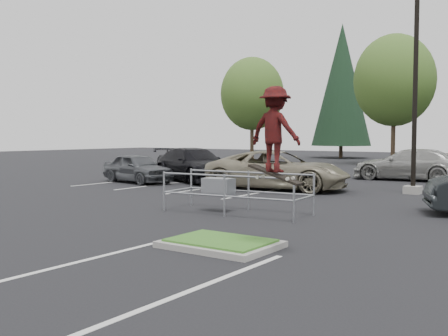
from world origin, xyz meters
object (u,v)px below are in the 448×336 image
Objects in this scene: decid_a at (252,96)px; car_l_grey at (137,168)px; car_l_tan at (277,170)px; light_pole at (416,74)px; skateboarder at (275,130)px; conif_a at (342,85)px; cart_corral at (223,187)px; decid_b at (394,83)px; car_far_silver at (409,165)px; car_l_black at (193,165)px.

car_l_grey is (6.51, -20.68, -4.89)m from decid_a.
car_l_tan reaches higher than car_l_grey.
car_l_grey is (-7.00, -0.96, -0.12)m from car_l_tan.
skateboarder is at bearing -86.64° from light_pole.
light_pole is 12.88m from car_l_grey.
light_pole reaches higher than car_l_tan.
car_l_tan is (13.51, -19.72, -4.78)m from decid_a.
conif_a is at bearing 117.38° from light_pole.
light_pole is 9.47m from cart_corral.
cart_corral is at bearing -82.98° from decid_b.
light_pole reaches higher than car_far_silver.
car_far_silver is at bearing -38.37° from car_l_grey.
car_l_grey reaches higher than cart_corral.
cart_corral is at bearing -9.54° from car_far_silver.
car_l_tan is (1.51, -20.22, -5.24)m from decid_b.
decid_b is 12.43m from conif_a.
conif_a is 38.29m from cart_corral.
light_pole is 1.89× the size of car_far_silver.
decid_b is 14.37m from car_far_silver.
skateboarder is at bearing -114.94° from car_l_grey.
conif_a is 7.13× the size of skateboarder.
car_l_black is (4.17, -28.50, -6.29)m from conif_a.
decid_b is at bearing 2.39° from decid_a.
car_l_tan is at bearing -56.34° from skateboarder.
decid_a is (-18.51, 18.03, 1.02)m from light_pole.
decid_a is 10.85m from conif_a.
car_far_silver is at bearing -33.67° from car_l_tan.
car_far_silver is (16.67, -12.03, -4.80)m from decid_a.
conif_a is at bearing 130.17° from decid_b.
decid_a is at bearing 28.68° from car_l_grey.
light_pole is 2.50× the size of car_l_grey.
decid_b is 31.52m from skateboarder.
decid_a is 30.60m from cart_corral.
conif_a is 2.34× the size of car_l_black.
car_l_tan is at bearing -70.96° from car_l_grey.
conif_a is 31.41m from car_l_grey.
light_pole is at bearing -66.33° from car_l_grey.
conif_a is 42.99m from skateboarder.
car_l_grey is 0.76× the size of car_far_silver.
light_pole is 12.16m from skateboarder.
cart_corral is 0.74× the size of car_l_tan.
decid_b is 1.80× the size of car_far_silver.
skateboarder is at bearing 4.20° from car_far_silver.
decid_b reaches higher than car_far_silver.
car_l_grey is at bearing -104.53° from decid_b.
decid_b reaches higher than car_l_black.
car_l_tan is (-5.70, 10.24, -1.53)m from skateboarder.
decid_b reaches higher than car_l_tan.
light_pole is 11.00m from car_l_black.
decid_a is 2.08× the size of cart_corral.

